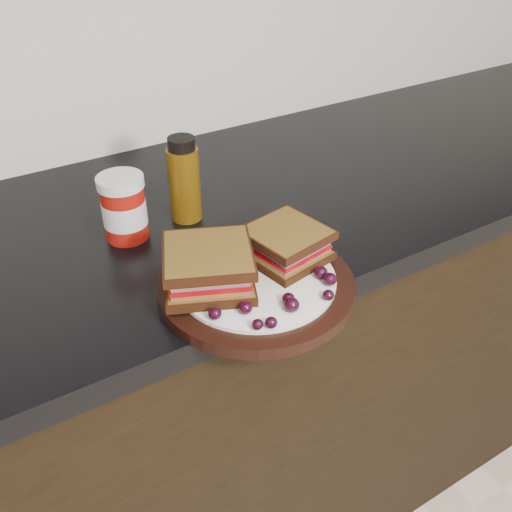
{
  "coord_description": "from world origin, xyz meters",
  "views": [
    {
      "loc": [
        -0.27,
        0.9,
        1.41
      ],
      "look_at": [
        0.06,
        1.45,
        0.96
      ],
      "focal_mm": 40.0,
      "sensor_mm": 36.0,
      "label": 1
    }
  ],
  "objects_px": {
    "plate": "(256,285)",
    "oil_bottle": "(184,179)",
    "condiment_jar": "(124,208)",
    "sandwich_left": "(209,267)"
  },
  "relations": [
    {
      "from": "sandwich_left",
      "to": "oil_bottle",
      "type": "height_order",
      "value": "oil_bottle"
    },
    {
      "from": "sandwich_left",
      "to": "condiment_jar",
      "type": "relative_size",
      "value": 1.11
    },
    {
      "from": "condiment_jar",
      "to": "oil_bottle",
      "type": "distance_m",
      "value": 0.11
    },
    {
      "from": "sandwich_left",
      "to": "plate",
      "type": "bearing_deg",
      "value": 4.78
    },
    {
      "from": "condiment_jar",
      "to": "plate",
      "type": "bearing_deg",
      "value": -65.74
    },
    {
      "from": "plate",
      "to": "oil_bottle",
      "type": "bearing_deg",
      "value": 88.85
    },
    {
      "from": "condiment_jar",
      "to": "oil_bottle",
      "type": "relative_size",
      "value": 0.74
    },
    {
      "from": "plate",
      "to": "oil_bottle",
      "type": "relative_size",
      "value": 1.92
    },
    {
      "from": "plate",
      "to": "condiment_jar",
      "type": "bearing_deg",
      "value": 114.26
    },
    {
      "from": "plate",
      "to": "condiment_jar",
      "type": "relative_size",
      "value": 2.59
    }
  ]
}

